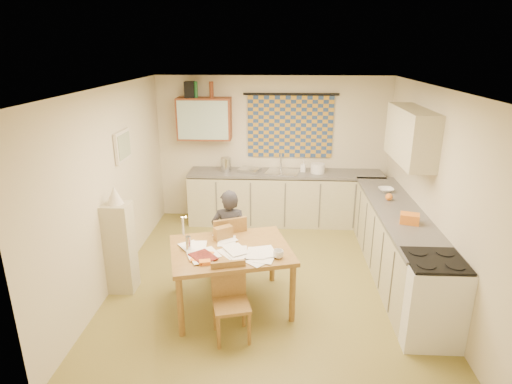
# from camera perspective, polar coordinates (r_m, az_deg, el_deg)

# --- Properties ---
(floor) EXTENTS (4.00, 4.50, 0.02)m
(floor) POSITION_cam_1_polar(r_m,az_deg,el_deg) (5.87, 1.69, -11.44)
(floor) COLOR olive
(floor) RESTS_ON ground
(ceiling) EXTENTS (4.00, 4.50, 0.02)m
(ceiling) POSITION_cam_1_polar(r_m,az_deg,el_deg) (5.09, 1.97, 13.87)
(ceiling) COLOR white
(ceiling) RESTS_ON floor
(wall_back) EXTENTS (4.00, 0.02, 2.50)m
(wall_back) POSITION_cam_1_polar(r_m,az_deg,el_deg) (7.53, 2.20, 5.75)
(wall_back) COLOR beige
(wall_back) RESTS_ON floor
(wall_front) EXTENTS (4.00, 0.02, 2.50)m
(wall_front) POSITION_cam_1_polar(r_m,az_deg,el_deg) (3.29, 0.94, -12.28)
(wall_front) COLOR beige
(wall_front) RESTS_ON floor
(wall_left) EXTENTS (0.02, 4.50, 2.50)m
(wall_left) POSITION_cam_1_polar(r_m,az_deg,el_deg) (5.75, -18.64, 0.61)
(wall_left) COLOR beige
(wall_left) RESTS_ON floor
(wall_right) EXTENTS (0.02, 4.50, 2.50)m
(wall_right) POSITION_cam_1_polar(r_m,az_deg,el_deg) (5.68, 22.53, -0.06)
(wall_right) COLOR beige
(wall_right) RESTS_ON floor
(window_blind) EXTENTS (1.45, 0.03, 1.05)m
(window_blind) POSITION_cam_1_polar(r_m,az_deg,el_deg) (7.41, 4.58, 8.65)
(window_blind) COLOR navy
(window_blind) RESTS_ON wall_back
(curtain_rod) EXTENTS (1.60, 0.04, 0.04)m
(curtain_rod) POSITION_cam_1_polar(r_m,az_deg,el_deg) (7.31, 4.70, 12.87)
(curtain_rod) COLOR black
(curtain_rod) RESTS_ON wall_back
(wall_cabinet) EXTENTS (0.90, 0.34, 0.70)m
(wall_cabinet) POSITION_cam_1_polar(r_m,az_deg,el_deg) (7.35, -6.90, 9.68)
(wall_cabinet) COLOR #622C16
(wall_cabinet) RESTS_ON wall_back
(wall_cabinet_glass) EXTENTS (0.84, 0.02, 0.64)m
(wall_cabinet_glass) POSITION_cam_1_polar(r_m,az_deg,el_deg) (7.19, -7.12, 9.47)
(wall_cabinet_glass) COLOR #99B2A5
(wall_cabinet_glass) RESTS_ON wall_back
(upper_cabinet_right) EXTENTS (0.34, 1.30, 0.70)m
(upper_cabinet_right) POSITION_cam_1_polar(r_m,az_deg,el_deg) (5.99, 19.94, 7.12)
(upper_cabinet_right) COLOR tan
(upper_cabinet_right) RESTS_ON wall_right
(framed_print) EXTENTS (0.04, 0.50, 0.40)m
(framed_print) POSITION_cam_1_polar(r_m,az_deg,el_deg) (5.98, -17.37, 5.91)
(framed_print) COLOR beige
(framed_print) RESTS_ON wall_left
(print_canvas) EXTENTS (0.01, 0.42, 0.32)m
(print_canvas) POSITION_cam_1_polar(r_m,az_deg,el_deg) (5.97, -17.15, 5.91)
(print_canvas) COLOR #B9BCA9
(print_canvas) RESTS_ON wall_left
(counter_back) EXTENTS (3.30, 0.62, 0.92)m
(counter_back) POSITION_cam_1_polar(r_m,az_deg,el_deg) (7.45, 3.85, -0.81)
(counter_back) COLOR tan
(counter_back) RESTS_ON floor
(counter_right) EXTENTS (0.62, 2.95, 0.92)m
(counter_right) POSITION_cam_1_polar(r_m,az_deg,el_deg) (6.10, 18.08, -6.35)
(counter_right) COLOR tan
(counter_right) RESTS_ON floor
(stove) EXTENTS (0.60, 0.60, 0.93)m
(stove) POSITION_cam_1_polar(r_m,az_deg,el_deg) (4.92, 22.17, -13.10)
(stove) COLOR white
(stove) RESTS_ON floor
(sink) EXTENTS (0.63, 0.56, 0.10)m
(sink) POSITION_cam_1_polar(r_m,az_deg,el_deg) (7.32, 3.55, 2.36)
(sink) COLOR silver
(sink) RESTS_ON counter_back
(tap) EXTENTS (0.03, 0.03, 0.28)m
(tap) POSITION_cam_1_polar(r_m,az_deg,el_deg) (7.45, 3.36, 4.08)
(tap) COLOR silver
(tap) RESTS_ON counter_back
(dish_rack) EXTENTS (0.43, 0.40, 0.06)m
(dish_rack) POSITION_cam_1_polar(r_m,az_deg,el_deg) (7.32, -0.86, 2.95)
(dish_rack) COLOR silver
(dish_rack) RESTS_ON counter_back
(kettle) EXTENTS (0.20, 0.20, 0.24)m
(kettle) POSITION_cam_1_polar(r_m,az_deg,el_deg) (7.33, -4.02, 3.67)
(kettle) COLOR silver
(kettle) RESTS_ON counter_back
(mixing_bowl) EXTENTS (0.28, 0.28, 0.16)m
(mixing_bowl) POSITION_cam_1_polar(r_m,az_deg,el_deg) (7.32, 8.23, 3.17)
(mixing_bowl) COLOR white
(mixing_bowl) RESTS_ON counter_back
(soap_bottle) EXTENTS (0.12, 0.12, 0.18)m
(soap_bottle) POSITION_cam_1_polar(r_m,az_deg,el_deg) (7.35, 6.33, 3.40)
(soap_bottle) COLOR white
(soap_bottle) RESTS_ON counter_back
(bowl) EXTENTS (0.26, 0.26, 0.05)m
(bowl) POSITION_cam_1_polar(r_m,az_deg,el_deg) (6.59, 16.94, 0.28)
(bowl) COLOR white
(bowl) RESTS_ON counter_right
(orange_bag) EXTENTS (0.26, 0.21, 0.12)m
(orange_bag) POSITION_cam_1_polar(r_m,az_deg,el_deg) (5.49, 19.79, -3.35)
(orange_bag) COLOR orange
(orange_bag) RESTS_ON counter_right
(fruit_orange) EXTENTS (0.10, 0.10, 0.10)m
(fruit_orange) POSITION_cam_1_polar(r_m,az_deg,el_deg) (6.22, 17.31, -0.63)
(fruit_orange) COLOR orange
(fruit_orange) RESTS_ON counter_right
(speaker) EXTENTS (0.17, 0.21, 0.26)m
(speaker) POSITION_cam_1_polar(r_m,az_deg,el_deg) (7.33, -8.83, 13.36)
(speaker) COLOR black
(speaker) RESTS_ON wall_cabinet
(bottle_green) EXTENTS (0.08, 0.08, 0.26)m
(bottle_green) POSITION_cam_1_polar(r_m,az_deg,el_deg) (7.31, -8.07, 13.38)
(bottle_green) COLOR #195926
(bottle_green) RESTS_ON wall_cabinet
(bottle_brown) EXTENTS (0.08, 0.08, 0.26)m
(bottle_brown) POSITION_cam_1_polar(r_m,az_deg,el_deg) (7.27, -5.97, 13.43)
(bottle_brown) COLOR #622C16
(bottle_brown) RESTS_ON wall_cabinet
(dining_table) EXTENTS (1.57, 1.35, 0.75)m
(dining_table) POSITION_cam_1_polar(r_m,az_deg,el_deg) (5.14, -3.32, -11.22)
(dining_table) COLOR brown
(dining_table) RESTS_ON floor
(chair_far) EXTENTS (0.56, 0.56, 0.94)m
(chair_far) POSITION_cam_1_polar(r_m,az_deg,el_deg) (5.70, -3.90, -9.04)
(chair_far) COLOR brown
(chair_far) RESTS_ON floor
(chair_near) EXTENTS (0.45, 0.45, 0.82)m
(chair_near) POSITION_cam_1_polar(r_m,az_deg,el_deg) (4.71, -3.31, -16.14)
(chair_near) COLOR brown
(chair_near) RESTS_ON floor
(person) EXTENTS (0.49, 0.34, 1.27)m
(person) POSITION_cam_1_polar(r_m,az_deg,el_deg) (5.52, -3.53, -5.99)
(person) COLOR black
(person) RESTS_ON floor
(shelf_stand) EXTENTS (0.32, 0.30, 1.16)m
(shelf_stand) POSITION_cam_1_polar(r_m,az_deg,el_deg) (5.61, -17.63, -7.09)
(shelf_stand) COLOR tan
(shelf_stand) RESTS_ON floor
(lampshade) EXTENTS (0.20, 0.20, 0.22)m
(lampshade) POSITION_cam_1_polar(r_m,az_deg,el_deg) (5.36, -18.36, -0.40)
(lampshade) COLOR beige
(lampshade) RESTS_ON shelf_stand
(letter_rack) EXTENTS (0.24, 0.21, 0.16)m
(letter_rack) POSITION_cam_1_polar(r_m,az_deg,el_deg) (5.16, -4.40, -5.46)
(letter_rack) COLOR brown
(letter_rack) RESTS_ON dining_table
(mug) EXTENTS (0.21, 0.21, 0.09)m
(mug) POSITION_cam_1_polar(r_m,az_deg,el_deg) (4.73, 2.99, -8.27)
(mug) COLOR white
(mug) RESTS_ON dining_table
(magazine) EXTENTS (0.52, 0.52, 0.03)m
(magazine) POSITION_cam_1_polar(r_m,az_deg,el_deg) (4.72, -8.25, -8.96)
(magazine) COLOR maroon
(magazine) RESTS_ON dining_table
(book) EXTENTS (0.30, 0.34, 0.02)m
(book) POSITION_cam_1_polar(r_m,az_deg,el_deg) (4.82, -8.29, -8.40)
(book) COLOR orange
(book) RESTS_ON dining_table
(orange_box) EXTENTS (0.14, 0.11, 0.04)m
(orange_box) POSITION_cam_1_polar(r_m,az_deg,el_deg) (4.64, -6.84, -9.30)
(orange_box) COLOR orange
(orange_box) RESTS_ON dining_table
(eyeglasses) EXTENTS (0.13, 0.11, 0.02)m
(eyeglasses) POSITION_cam_1_polar(r_m,az_deg,el_deg) (4.72, -0.77, -8.84)
(eyeglasses) COLOR black
(eyeglasses) RESTS_ON dining_table
(candle_holder) EXTENTS (0.07, 0.07, 0.18)m
(candle_holder) POSITION_cam_1_polar(r_m,az_deg,el_deg) (4.92, -9.00, -6.83)
(candle_holder) COLOR silver
(candle_holder) RESTS_ON dining_table
(candle) EXTENTS (0.03, 0.03, 0.22)m
(candle) POSITION_cam_1_polar(r_m,az_deg,el_deg) (4.87, -9.71, -4.52)
(candle) COLOR white
(candle) RESTS_ON dining_table
(candle_flame) EXTENTS (0.02, 0.02, 0.02)m
(candle_flame) POSITION_cam_1_polar(r_m,az_deg,el_deg) (4.80, -9.37, -3.31)
(candle_flame) COLOR #FFCC66
(candle_flame) RESTS_ON dining_table
(papers) EXTENTS (1.18, 0.90, 0.02)m
(papers) POSITION_cam_1_polar(r_m,az_deg,el_deg) (4.88, -3.69, -7.86)
(papers) COLOR white
(papers) RESTS_ON dining_table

